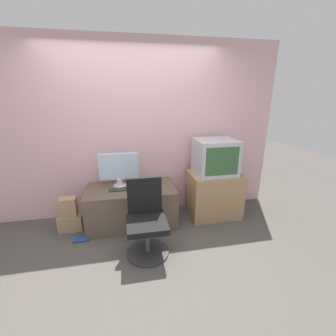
% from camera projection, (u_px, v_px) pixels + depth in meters
% --- Properties ---
extents(ground_plane, '(12.00, 12.00, 0.00)m').
position_uv_depth(ground_plane, '(146.00, 265.00, 2.53)').
color(ground_plane, '#4C4742').
extents(wall_back, '(4.40, 0.05, 2.60)m').
position_uv_depth(wall_back, '(135.00, 132.00, 3.36)').
color(wall_back, beige).
rests_on(wall_back, ground_plane).
extents(desk, '(1.26, 0.64, 0.56)m').
position_uv_depth(desk, '(132.00, 206.00, 3.29)').
color(desk, brown).
rests_on(desk, ground_plane).
extents(side_stand, '(0.77, 0.55, 0.70)m').
position_uv_depth(side_stand, '(214.00, 194.00, 3.51)').
color(side_stand, '#A37F56').
rests_on(side_stand, ground_plane).
extents(main_monitor, '(0.56, 0.19, 0.50)m').
position_uv_depth(main_monitor, '(119.00, 169.00, 3.19)').
color(main_monitor, silver).
rests_on(main_monitor, desk).
extents(keyboard, '(0.32, 0.11, 0.01)m').
position_uv_depth(keyboard, '(120.00, 189.00, 3.14)').
color(keyboard, '#2D2D2D').
rests_on(keyboard, desk).
extents(mouse, '(0.06, 0.03, 0.03)m').
position_uv_depth(mouse, '(135.00, 187.00, 3.21)').
color(mouse, black).
rests_on(mouse, desk).
extents(crt_tv, '(0.59, 0.52, 0.51)m').
position_uv_depth(crt_tv, '(215.00, 157.00, 3.32)').
color(crt_tv, '#B7B7BC').
rests_on(crt_tv, side_stand).
extents(office_chair, '(0.51, 0.51, 0.90)m').
position_uv_depth(office_chair, '(146.00, 223.00, 2.65)').
color(office_chair, '#333333').
rests_on(office_chair, ground_plane).
extents(cardboard_box_lower, '(0.32, 0.17, 0.23)m').
position_uv_depth(cardboard_box_lower, '(71.00, 223.00, 3.15)').
color(cardboard_box_lower, '#A3845B').
rests_on(cardboard_box_lower, ground_plane).
extents(cardboard_box_upper, '(0.22, 0.16, 0.27)m').
position_uv_depth(cardboard_box_upper, '(68.00, 207.00, 3.07)').
color(cardboard_box_upper, '#A3845B').
rests_on(cardboard_box_upper, cardboard_box_lower).
extents(book, '(0.19, 0.13, 0.02)m').
position_uv_depth(book, '(82.00, 239.00, 2.97)').
color(book, navy).
rests_on(book, ground_plane).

